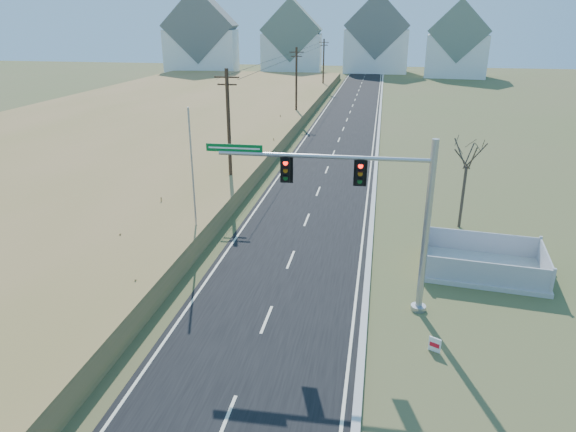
# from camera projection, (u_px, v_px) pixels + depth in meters

# --- Properties ---
(ground) EXTENTS (260.00, 260.00, 0.00)m
(ground) POSITION_uv_depth(u_px,v_px,m) (276.00, 298.00, 24.00)
(ground) COLOR #4D592B
(ground) RESTS_ON ground
(road) EXTENTS (8.00, 180.00, 0.06)m
(road) POSITION_uv_depth(u_px,v_px,m) (349.00, 115.00, 69.93)
(road) COLOR black
(road) RESTS_ON ground
(curb) EXTENTS (0.30, 180.00, 0.18)m
(curb) POSITION_uv_depth(u_px,v_px,m) (380.00, 115.00, 69.22)
(curb) COLOR #B2AFA8
(curb) RESTS_ON ground
(reed_marsh) EXTENTS (38.00, 110.00, 1.30)m
(reed_marsh) POSITION_uv_depth(u_px,v_px,m) (153.00, 117.00, 64.51)
(reed_marsh) COLOR #A6774B
(reed_marsh) RESTS_ON ground
(utility_pole_near) EXTENTS (1.80, 0.26, 9.00)m
(utility_pole_near) POSITION_uv_depth(u_px,v_px,m) (229.00, 130.00, 37.19)
(utility_pole_near) COLOR #422D1E
(utility_pole_near) RESTS_ON ground
(utility_pole_mid) EXTENTS (1.80, 0.26, 9.00)m
(utility_pole_mid) POSITION_uv_depth(u_px,v_px,m) (296.00, 83.00, 64.75)
(utility_pole_mid) COLOR #422D1E
(utility_pole_mid) RESTS_ON ground
(utility_pole_far) EXTENTS (1.80, 0.26, 9.00)m
(utility_pole_far) POSITION_uv_depth(u_px,v_px,m) (323.00, 64.00, 92.31)
(utility_pole_far) COLOR #422D1E
(utility_pole_far) RESTS_ON ground
(condo_nw) EXTENTS (17.69, 13.38, 19.05)m
(condo_nw) POSITION_uv_depth(u_px,v_px,m) (202.00, 40.00, 119.44)
(condo_nw) COLOR white
(condo_nw) RESTS_ON ground
(condo_nnw) EXTENTS (14.93, 11.17, 17.03)m
(condo_nnw) POSITION_uv_depth(u_px,v_px,m) (292.00, 43.00, 123.73)
(condo_nnw) COLOR white
(condo_nnw) RESTS_ON ground
(condo_n) EXTENTS (15.27, 10.20, 18.54)m
(condo_n) POSITION_uv_depth(u_px,v_px,m) (376.00, 40.00, 123.84)
(condo_n) COLOR white
(condo_n) RESTS_ON ground
(condo_ne) EXTENTS (14.12, 10.51, 16.52)m
(condo_ne) POSITION_uv_depth(u_px,v_px,m) (457.00, 45.00, 113.77)
(condo_ne) COLOR white
(condo_ne) RESTS_ON ground
(traffic_signal_mast) EXTENTS (9.76, 0.67, 7.77)m
(traffic_signal_mast) POSITION_uv_depth(u_px,v_px,m) (382.00, 209.00, 21.58)
(traffic_signal_mast) COLOR #9EA0A5
(traffic_signal_mast) RESTS_ON ground
(fence_enclosure) EXTENTS (6.54, 4.81, 1.40)m
(fence_enclosure) POSITION_uv_depth(u_px,v_px,m) (482.00, 266.00, 26.43)
(fence_enclosure) COLOR #B7B5AD
(fence_enclosure) RESTS_ON ground
(open_sign) EXTENTS (0.46, 0.27, 0.61)m
(open_sign) POSITION_uv_depth(u_px,v_px,m) (435.00, 345.00, 19.98)
(open_sign) COLOR white
(open_sign) RESTS_ON ground
(flagpole) EXTENTS (0.36, 0.36, 7.91)m
(flagpole) POSITION_uv_depth(u_px,v_px,m) (194.00, 194.00, 28.38)
(flagpole) COLOR #B7B5AD
(flagpole) RESTS_ON ground
(bare_tree) EXTENTS (2.24, 2.24, 5.94)m
(bare_tree) POSITION_uv_depth(u_px,v_px,m) (468.00, 152.00, 30.49)
(bare_tree) COLOR #4C3F33
(bare_tree) RESTS_ON ground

